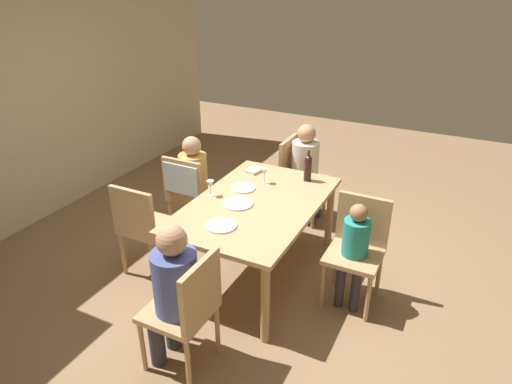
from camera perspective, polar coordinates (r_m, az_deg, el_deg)
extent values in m
plane|color=#846647|center=(4.39, 0.00, -9.98)|extent=(10.00, 10.00, 0.00)
cube|color=beige|center=(5.49, -26.82, 10.37)|extent=(6.40, 0.12, 2.70)
cube|color=tan|center=(4.00, 0.00, -1.54)|extent=(1.64, 1.04, 0.04)
cylinder|color=tan|center=(3.48, 1.14, -13.77)|extent=(0.07, 0.07, 0.71)
cylinder|color=tan|center=(4.65, 9.15, -2.90)|extent=(0.07, 0.07, 0.71)
cylinder|color=tan|center=(3.87, -11.18, -9.69)|extent=(0.07, 0.07, 0.71)
cylinder|color=tan|center=(4.95, -0.78, -0.67)|extent=(0.07, 0.07, 0.71)
cylinder|color=tan|center=(3.45, -13.97, -18.15)|extent=(0.04, 0.04, 0.44)
cylinder|color=tan|center=(3.66, -10.11, -14.63)|extent=(0.04, 0.04, 0.44)
cylinder|color=tan|center=(3.27, -8.48, -20.57)|extent=(0.04, 0.04, 0.44)
cylinder|color=tan|center=(3.49, -4.83, -16.63)|extent=(0.04, 0.04, 0.44)
cube|color=tan|center=(3.30, -9.67, -14.41)|extent=(0.44, 0.44, 0.04)
cube|color=tan|center=(3.06, -6.88, -12.20)|extent=(0.44, 0.04, 0.44)
cylinder|color=tan|center=(5.32, 8.55, -0.55)|extent=(0.04, 0.04, 0.44)
cylinder|color=tan|center=(5.00, 7.15, -2.31)|extent=(0.04, 0.04, 0.44)
cylinder|color=tan|center=(5.44, 4.77, 0.25)|extent=(0.04, 0.04, 0.44)
cylinder|color=tan|center=(5.12, 3.16, -1.41)|extent=(0.04, 0.04, 0.44)
cube|color=tan|center=(5.11, 6.03, 1.42)|extent=(0.44, 0.44, 0.04)
cube|color=tan|center=(5.08, 4.05, 4.30)|extent=(0.44, 0.04, 0.44)
cylinder|color=tan|center=(5.16, -8.08, -1.41)|extent=(0.04, 0.04, 0.44)
cylinder|color=tan|center=(4.98, -4.45, -2.33)|extent=(0.04, 0.04, 0.44)
cylinder|color=tan|center=(4.90, -10.56, -3.25)|extent=(0.04, 0.04, 0.44)
cylinder|color=tan|center=(4.70, -6.81, -4.30)|extent=(0.04, 0.04, 0.44)
cube|color=tan|center=(4.82, -7.64, -0.29)|extent=(0.44, 0.44, 0.04)
cube|color=tan|center=(4.57, -9.20, 1.41)|extent=(0.04, 0.44, 0.44)
cube|color=#ADC6D6|center=(4.56, -9.22, 1.66)|extent=(0.07, 0.40, 0.31)
cylinder|color=tan|center=(3.84, 13.78, -12.84)|extent=(0.04, 0.04, 0.44)
cylinder|color=tan|center=(3.90, 8.28, -11.50)|extent=(0.04, 0.04, 0.44)
cylinder|color=tan|center=(4.14, 15.08, -9.78)|extent=(0.04, 0.04, 0.44)
cylinder|color=tan|center=(4.20, 9.99, -8.60)|extent=(0.04, 0.04, 0.44)
cube|color=tan|center=(3.88, 12.11, -7.78)|extent=(0.44, 0.44, 0.04)
cube|color=tan|center=(3.92, 13.22, -3.37)|extent=(0.04, 0.44, 0.44)
cylinder|color=tan|center=(4.66, -13.16, -5.16)|extent=(0.04, 0.04, 0.44)
cylinder|color=tan|center=(4.45, -9.32, -6.37)|extent=(0.04, 0.04, 0.44)
cylinder|color=tan|center=(4.42, -16.23, -7.39)|extent=(0.04, 0.04, 0.44)
cylinder|color=tan|center=(4.20, -12.31, -8.81)|extent=(0.04, 0.04, 0.44)
cube|color=tan|center=(4.30, -13.08, -4.21)|extent=(0.44, 0.44, 0.04)
cube|color=tan|center=(4.06, -15.16, -2.54)|extent=(0.04, 0.44, 0.44)
cylinder|color=#33333D|center=(3.47, -12.31, -17.37)|extent=(0.11, 0.11, 0.46)
cylinder|color=#33333D|center=(3.57, -10.44, -15.64)|extent=(0.11, 0.11, 0.46)
cylinder|color=#475699|center=(3.15, -9.99, -11.16)|extent=(0.31, 0.31, 0.47)
sphere|color=tan|center=(2.96, -10.49, -5.95)|extent=(0.20, 0.20, 0.20)
cylinder|color=#33333D|center=(5.25, 7.67, -0.79)|extent=(0.11, 0.11, 0.46)
cylinder|color=#33333D|center=(5.10, 7.00, -1.60)|extent=(0.11, 0.11, 0.46)
cylinder|color=beige|center=(5.02, 6.15, 3.77)|extent=(0.30, 0.30, 0.45)
sphere|color=tan|center=(4.91, 6.33, 7.28)|extent=(0.20, 0.20, 0.20)
cylinder|color=#33333D|center=(5.06, -7.47, -1.82)|extent=(0.11, 0.11, 0.46)
cylinder|color=#33333D|center=(4.98, -5.81, -2.24)|extent=(0.11, 0.11, 0.46)
cylinder|color=tan|center=(4.72, -7.80, 2.11)|extent=(0.29, 0.29, 0.44)
sphere|color=tan|center=(4.61, -8.04, 5.72)|extent=(0.19, 0.19, 0.19)
cylinder|color=#33333D|center=(3.92, 12.32, -11.54)|extent=(0.08, 0.08, 0.46)
cylinder|color=#33333D|center=(3.94, 10.47, -11.10)|extent=(0.08, 0.08, 0.46)
cylinder|color=teal|center=(3.79, 12.34, -5.70)|extent=(0.22, 0.22, 0.33)
sphere|color=#996B4C|center=(3.67, 12.69, -2.55)|extent=(0.14, 0.14, 0.14)
cylinder|color=black|center=(4.39, 6.47, 2.68)|extent=(0.07, 0.07, 0.21)
sphere|color=black|center=(4.34, 6.54, 4.08)|extent=(0.07, 0.07, 0.07)
cylinder|color=black|center=(4.33, 6.57, 4.66)|extent=(0.03, 0.03, 0.08)
cylinder|color=silver|center=(4.13, -5.65, -0.43)|extent=(0.06, 0.06, 0.00)
cylinder|color=silver|center=(4.11, -5.67, 0.03)|extent=(0.01, 0.01, 0.07)
cone|color=silver|center=(4.08, -5.72, 0.94)|extent=(0.07, 0.07, 0.07)
cylinder|color=silver|center=(4.35, 1.05, 1.19)|extent=(0.06, 0.06, 0.00)
cylinder|color=silver|center=(4.34, 1.06, 1.64)|extent=(0.01, 0.01, 0.07)
cone|color=silver|center=(4.31, 1.06, 2.51)|extent=(0.07, 0.07, 0.07)
cylinder|color=white|center=(3.64, -4.35, -4.18)|extent=(0.25, 0.25, 0.01)
cylinder|color=silver|center=(3.95, -2.26, -1.48)|extent=(0.26, 0.26, 0.01)
cylinder|color=white|center=(4.23, -1.59, 0.50)|extent=(0.23, 0.23, 0.01)
cube|color=beige|center=(4.58, -0.21, 2.70)|extent=(0.18, 0.15, 0.03)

